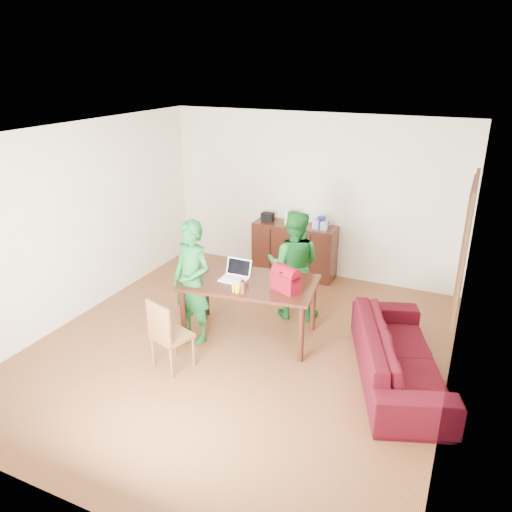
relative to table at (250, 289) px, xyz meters
The scene contains 10 objects.
room 0.64m from the table, 84.30° to the right, with size 5.20×5.70×2.90m.
table is the anchor object (origin of this frame).
chair 1.25m from the table, 117.25° to the right, with size 0.51×0.50×0.90m.
person_near 0.74m from the table, 150.61° to the right, with size 0.59×0.39×1.63m, color #135620.
person_far 0.85m from the table, 68.91° to the left, with size 0.76×0.59×1.56m, color #13561C.
laptop 0.26m from the table, 165.44° to the right, with size 0.35×0.24×0.24m.
bananas 0.41m from the table, 89.96° to the right, with size 0.14×0.09×0.05m, color gold, non-canonical shape.
bottle 0.41m from the table, 78.09° to the right, with size 0.06×0.06×0.18m, color #5E2A15.
red_bag 0.57m from the table, ahead, with size 0.35×0.20×0.26m, color maroon.
sofa 2.00m from the table, ahead, with size 2.17×0.85×0.63m, color #410908.
Camera 1 is at (2.50, -4.94, 3.46)m, focal length 35.00 mm.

